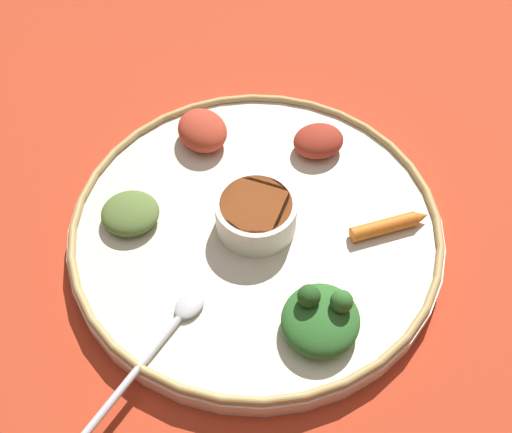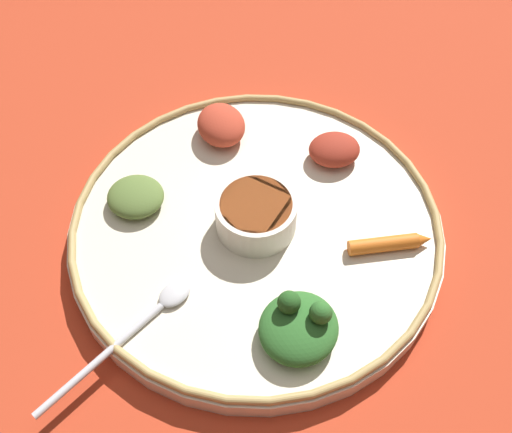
{
  "view_description": "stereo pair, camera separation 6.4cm",
  "coord_description": "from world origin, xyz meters",
  "px_view_note": "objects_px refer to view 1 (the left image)",
  "views": [
    {
      "loc": [
        0.26,
        -0.28,
        0.55
      ],
      "look_at": [
        0.0,
        0.0,
        0.04
      ],
      "focal_mm": 44.33,
      "sensor_mm": 36.0,
      "label": 1
    },
    {
      "loc": [
        0.3,
        -0.23,
        0.55
      ],
      "look_at": [
        0.0,
        0.0,
        0.04
      ],
      "focal_mm": 44.33,
      "sensor_mm": 36.0,
      "label": 2
    }
  ],
  "objects_px": {
    "carrot_near_spoon": "(389,225)",
    "spoon": "(161,340)",
    "greens_pile": "(321,318)",
    "center_bowl": "(256,213)"
  },
  "relations": [
    {
      "from": "carrot_near_spoon",
      "to": "spoon",
      "type": "bearing_deg",
      "value": -107.42
    },
    {
      "from": "greens_pile",
      "to": "carrot_near_spoon",
      "type": "height_order",
      "value": "greens_pile"
    },
    {
      "from": "greens_pile",
      "to": "carrot_near_spoon",
      "type": "xyz_separation_m",
      "value": [
        -0.02,
        0.13,
        -0.01
      ]
    },
    {
      "from": "center_bowl",
      "to": "spoon",
      "type": "distance_m",
      "value": 0.16
    },
    {
      "from": "greens_pile",
      "to": "center_bowl",
      "type": "bearing_deg",
      "value": 160.12
    },
    {
      "from": "center_bowl",
      "to": "greens_pile",
      "type": "height_order",
      "value": "greens_pile"
    },
    {
      "from": "center_bowl",
      "to": "carrot_near_spoon",
      "type": "relative_size",
      "value": 1.01
    },
    {
      "from": "center_bowl",
      "to": "spoon",
      "type": "height_order",
      "value": "center_bowl"
    },
    {
      "from": "spoon",
      "to": "carrot_near_spoon",
      "type": "xyz_separation_m",
      "value": [
        0.08,
        0.24,
        0.0
      ]
    },
    {
      "from": "spoon",
      "to": "carrot_near_spoon",
      "type": "height_order",
      "value": "carrot_near_spoon"
    }
  ]
}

